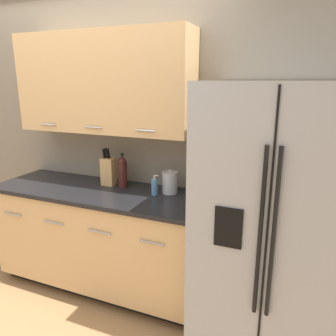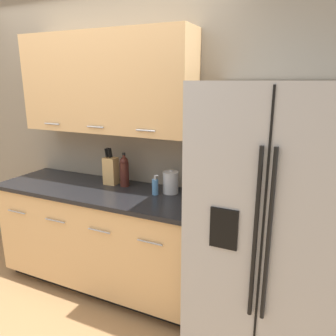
{
  "view_description": "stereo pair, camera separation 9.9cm",
  "coord_description": "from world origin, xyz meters",
  "px_view_note": "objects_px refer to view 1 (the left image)",
  "views": [
    {
      "loc": [
        1.74,
        -1.22,
        1.8
      ],
      "look_at": [
        0.83,
        0.97,
        1.16
      ],
      "focal_mm": 35.0,
      "sensor_mm": 36.0,
      "label": 1
    },
    {
      "loc": [
        1.83,
        -1.18,
        1.8
      ],
      "look_at": [
        0.83,
        0.97,
        1.16
      ],
      "focal_mm": 35.0,
      "sensor_mm": 36.0,
      "label": 2
    }
  ],
  "objects_px": {
    "steel_canister": "(170,182)",
    "knife_block": "(109,171)",
    "soap_dispenser": "(155,187)",
    "refrigerator": "(273,221)",
    "wine_bottle": "(123,171)"
  },
  "relations": [
    {
      "from": "wine_bottle",
      "to": "soap_dispenser",
      "type": "height_order",
      "value": "wine_bottle"
    },
    {
      "from": "wine_bottle",
      "to": "steel_canister",
      "type": "relative_size",
      "value": 1.51
    },
    {
      "from": "steel_canister",
      "to": "wine_bottle",
      "type": "bearing_deg",
      "value": -179.51
    },
    {
      "from": "steel_canister",
      "to": "knife_block",
      "type": "bearing_deg",
      "value": -179.32
    },
    {
      "from": "refrigerator",
      "to": "steel_canister",
      "type": "height_order",
      "value": "refrigerator"
    },
    {
      "from": "refrigerator",
      "to": "soap_dispenser",
      "type": "relative_size",
      "value": 10.89
    },
    {
      "from": "wine_bottle",
      "to": "knife_block",
      "type": "bearing_deg",
      "value": -178.73
    },
    {
      "from": "knife_block",
      "to": "soap_dispenser",
      "type": "relative_size",
      "value": 2.0
    },
    {
      "from": "knife_block",
      "to": "wine_bottle",
      "type": "distance_m",
      "value": 0.14
    },
    {
      "from": "soap_dispenser",
      "to": "wine_bottle",
      "type": "bearing_deg",
      "value": 166.07
    },
    {
      "from": "wine_bottle",
      "to": "steel_canister",
      "type": "height_order",
      "value": "wine_bottle"
    },
    {
      "from": "refrigerator",
      "to": "soap_dispenser",
      "type": "distance_m",
      "value": 0.94
    },
    {
      "from": "soap_dispenser",
      "to": "steel_canister",
      "type": "xyz_separation_m",
      "value": [
        0.1,
        0.09,
        0.02
      ]
    },
    {
      "from": "refrigerator",
      "to": "steel_canister",
      "type": "bearing_deg",
      "value": 164.5
    },
    {
      "from": "refrigerator",
      "to": "soap_dispenser",
      "type": "xyz_separation_m",
      "value": [
        -0.93,
        0.14,
        0.08
      ]
    }
  ]
}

